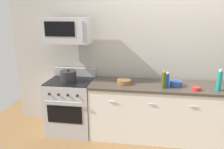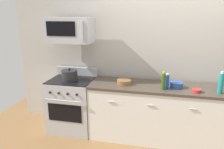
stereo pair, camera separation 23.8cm
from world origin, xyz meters
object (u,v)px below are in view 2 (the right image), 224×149
at_px(range_oven, 72,104).
at_px(bottle_sparkling_teal, 221,83).
at_px(bottle_olive_oil, 163,81).
at_px(stockpot, 70,75).
at_px(microwave, 70,30).
at_px(bottle_hot_sauce_red, 164,80).
at_px(bottle_soda_blue, 167,81).
at_px(bowl_blue_mixing, 176,85).
at_px(bowl_wooden_salad, 124,82).
at_px(bowl_red_small, 197,90).

xyz_separation_m(range_oven, bottle_sparkling_teal, (2.31, -0.15, 0.60)).
height_order(bottle_olive_oil, stockpot, bottle_olive_oil).
xyz_separation_m(microwave, bottle_olive_oil, (1.53, -0.21, -0.70)).
bearing_deg(bottle_hot_sauce_red, stockpot, -174.46).
relative_size(microwave, bottle_soda_blue, 3.21).
xyz_separation_m(microwave, stockpot, (-0.00, -0.10, -0.74)).
bearing_deg(bowl_blue_mixing, range_oven, 179.22).
height_order(bottle_soda_blue, stockpot, bottle_soda_blue).
relative_size(range_oven, stockpot, 4.06).
height_order(bowl_wooden_salad, stockpot, stockpot).
bearing_deg(bowl_red_small, range_oven, 175.27).
distance_m(bottle_hot_sauce_red, bowl_red_small, 0.54).
relative_size(bottle_sparkling_teal, bowl_red_small, 2.46).
height_order(bowl_blue_mixing, stockpot, stockpot).
distance_m(bowl_red_small, bowl_wooden_salad, 1.09).
bearing_deg(stockpot, bottle_sparkling_teal, -2.45).
relative_size(bowl_wooden_salad, stockpot, 0.88).
bearing_deg(bowl_wooden_salad, bottle_soda_blue, -4.78).
xyz_separation_m(microwave, bowl_red_small, (2.00, -0.21, -0.81)).
height_order(bottle_soda_blue, bowl_red_small, bottle_soda_blue).
height_order(microwave, bowl_red_small, microwave).
xyz_separation_m(bottle_hot_sauce_red, bowl_wooden_salad, (-0.61, -0.13, -0.04)).
height_order(microwave, stockpot, microwave).
xyz_separation_m(bowl_wooden_salad, stockpot, (-0.92, -0.02, 0.05)).
bearing_deg(stockpot, bottle_soda_blue, -1.31).
distance_m(microwave, bowl_blue_mixing, 1.90).
bearing_deg(microwave, stockpot, -90.13).
bearing_deg(stockpot, bowl_red_small, -3.21).
height_order(range_oven, bowl_red_small, range_oven).
bearing_deg(bottle_soda_blue, bowl_red_small, -10.31).
bearing_deg(microwave, bowl_red_small, -6.00).
bearing_deg(range_oven, bowl_red_small, -4.73).
relative_size(bowl_wooden_salad, bowl_blue_mixing, 1.18).
xyz_separation_m(microwave, bottle_soda_blue, (1.58, -0.13, -0.72)).
bearing_deg(bowl_red_small, bowl_blue_mixing, 152.47).
bearing_deg(bowl_red_small, bowl_wooden_salad, 173.06).
height_order(bowl_wooden_salad, bowl_blue_mixing, bowl_blue_mixing).
bearing_deg(bowl_blue_mixing, bottle_olive_oil, -145.51).
bearing_deg(stockpot, bottle_olive_oil, -4.04).
distance_m(bottle_hot_sauce_red, bottle_soda_blue, 0.19).
height_order(range_oven, bottle_olive_oil, bottle_olive_oil).
bearing_deg(bottle_soda_blue, stockpot, 178.69).
bearing_deg(bottle_soda_blue, bowl_blue_mixing, 24.22).
bearing_deg(bottle_hot_sauce_red, microwave, -178.11).
xyz_separation_m(bottle_hot_sauce_red, bottle_soda_blue, (0.05, -0.18, 0.03)).
bearing_deg(bowl_red_small, bottle_sparkling_teal, 2.49).
xyz_separation_m(bowl_red_small, stockpot, (-2.00, 0.11, 0.07)).
bearing_deg(bottle_olive_oil, bowl_red_small, -0.54).
distance_m(bottle_olive_oil, bowl_blue_mixing, 0.26).
distance_m(bottle_sparkling_teal, bottle_soda_blue, 0.73).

